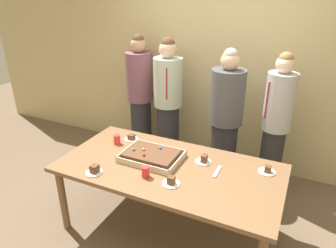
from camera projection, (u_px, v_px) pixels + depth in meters
ground_plane at (169, 228)px, 3.08m from camera, size 12.00×12.00×0.00m
interior_back_panel at (224, 52)px, 3.80m from camera, size 8.00×0.12×3.00m
party_table at (169, 173)px, 2.82m from camera, size 2.03×1.03×0.73m
sheet_cake at (152, 156)px, 2.89m from camera, size 0.55×0.41×0.10m
plated_slice_near_left at (204, 160)px, 2.84m from camera, size 0.15×0.15×0.08m
plated_slice_near_right at (94, 170)px, 2.68m from camera, size 0.15×0.15×0.08m
plated_slice_far_left at (171, 182)px, 2.52m from camera, size 0.15×0.15×0.08m
plated_slice_far_right at (267, 171)px, 2.69m from camera, size 0.15×0.15×0.07m
plated_slice_center_front at (131, 138)px, 3.27m from camera, size 0.15×0.15×0.06m
drink_cup_nearest at (117, 139)px, 3.18m from camera, size 0.07×0.07×0.10m
drink_cup_middle at (146, 172)px, 2.61m from camera, size 0.07×0.07×0.10m
cake_server_utensil at (217, 172)px, 2.70m from camera, size 0.03×0.20×0.01m
person_serving_front at (276, 125)px, 3.30m from camera, size 0.31×0.31×1.65m
person_green_shirt_behind at (225, 120)px, 3.47m from camera, size 0.38×0.38×1.66m
person_striped_tie_right at (168, 103)px, 3.88m from camera, size 0.36×0.36×1.70m
person_far_right_suit at (140, 96)px, 4.15m from camera, size 0.36×0.36×1.70m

